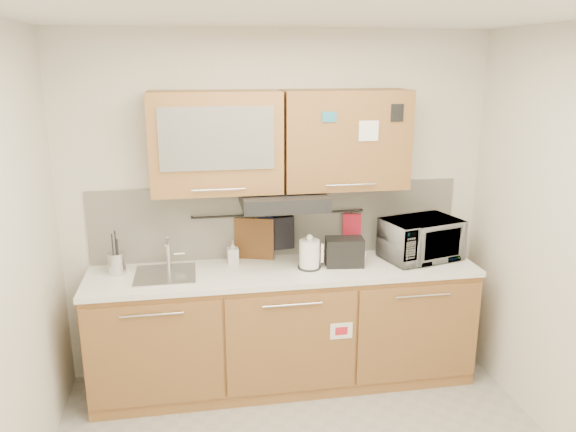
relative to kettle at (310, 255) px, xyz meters
name	(u,v)px	position (x,y,z in m)	size (l,w,h in m)	color
ceiling	(327,9)	(-0.18, -1.17, 1.58)	(3.20, 3.20, 0.00)	white
wall_back	(278,207)	(-0.18, 0.33, 0.28)	(3.20, 3.20, 0.00)	silver
base_cabinet	(285,333)	(-0.18, 0.03, -0.62)	(2.80, 0.64, 0.88)	#A9703C
countertop	(285,271)	(-0.18, 0.02, -0.12)	(2.82, 0.62, 0.04)	white
backsplash	(278,220)	(-0.18, 0.32, 0.18)	(2.80, 0.02, 0.56)	silver
upper_cabinets	(281,141)	(-0.18, 0.16, 0.81)	(1.82, 0.37, 0.70)	#A9703C
range_hood	(283,200)	(-0.18, 0.08, 0.40)	(0.60, 0.46, 0.10)	black
sink	(166,274)	(-1.03, 0.04, -0.10)	(0.42, 0.40, 0.26)	silver
utensil_rail	(279,214)	(-0.18, 0.28, 0.24)	(0.02, 0.02, 1.30)	black
utensil_crock	(117,263)	(-1.36, 0.12, -0.02)	(0.16, 0.16, 0.31)	silver
kettle	(310,255)	(0.00, 0.00, 0.00)	(0.19, 0.17, 0.26)	white
toaster	(344,252)	(0.26, 0.02, 0.00)	(0.29, 0.20, 0.21)	black
microwave	(421,239)	(0.87, 0.07, 0.05)	(0.55, 0.38, 0.31)	#999999
soap_bottle	(233,252)	(-0.54, 0.19, -0.01)	(0.08, 0.08, 0.18)	#999999
cutting_board	(254,242)	(-0.37, 0.27, 0.03)	(0.30, 0.02, 0.37)	brown
oven_mitt	(267,231)	(-0.27, 0.27, 0.11)	(0.13, 0.03, 0.21)	navy
dark_pouch	(283,233)	(-0.15, 0.27, 0.09)	(0.16, 0.05, 0.25)	black
pot_holder	(352,225)	(0.39, 0.27, 0.13)	(0.14, 0.02, 0.17)	#B0172B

